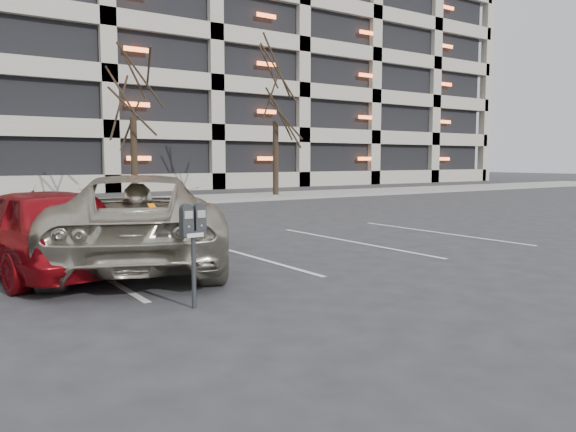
# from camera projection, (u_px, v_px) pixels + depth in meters

# --- Properties ---
(ground) EXTENTS (140.00, 140.00, 0.00)m
(ground) POSITION_uv_depth(u_px,v_px,m) (234.00, 285.00, 8.08)
(ground) COLOR #28282B
(ground) RESTS_ON ground
(sidewalk) EXTENTS (80.00, 4.00, 0.12)m
(sidewalk) POSITION_uv_depth(u_px,v_px,m) (32.00, 206.00, 21.27)
(sidewalk) COLOR gray
(sidewalk) RESTS_ON ground
(stall_lines) EXTENTS (16.90, 5.20, 0.00)m
(stall_lines) POSITION_uv_depth(u_px,v_px,m) (92.00, 269.00, 9.20)
(stall_lines) COLOR silver
(stall_lines) RESTS_ON ground
(parking_garage) EXTENTS (52.00, 20.00, 19.00)m
(parking_garage) POSITION_uv_depth(u_px,v_px,m) (157.00, 59.00, 41.75)
(parking_garage) COLOR black
(parking_garage) RESTS_ON ground
(tree_c) EXTENTS (3.46, 3.46, 7.86)m
(tree_c) POSITION_uv_depth(u_px,v_px,m) (132.00, 65.00, 22.94)
(tree_c) COLOR black
(tree_c) RESTS_ON ground
(tree_d) EXTENTS (3.58, 3.58, 8.13)m
(tree_d) POSITION_uv_depth(u_px,v_px,m) (275.00, 75.00, 26.82)
(tree_d) COLOR black
(tree_d) RESTS_ON ground
(parking_meter) EXTENTS (0.33, 0.14, 1.25)m
(parking_meter) POSITION_uv_depth(u_px,v_px,m) (193.00, 230.00, 6.72)
(parking_meter) COLOR black
(parking_meter) RESTS_ON ground
(suv_silver) EXTENTS (4.42, 6.12, 1.55)m
(suv_silver) POSITION_uv_depth(u_px,v_px,m) (139.00, 219.00, 9.65)
(suv_silver) COLOR #B0AA96
(suv_silver) RESTS_ON ground
(car_red) EXTENTS (2.31, 4.39, 1.42)m
(car_red) POSITION_uv_depth(u_px,v_px,m) (39.00, 230.00, 8.73)
(car_red) COLOR maroon
(car_red) RESTS_ON ground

